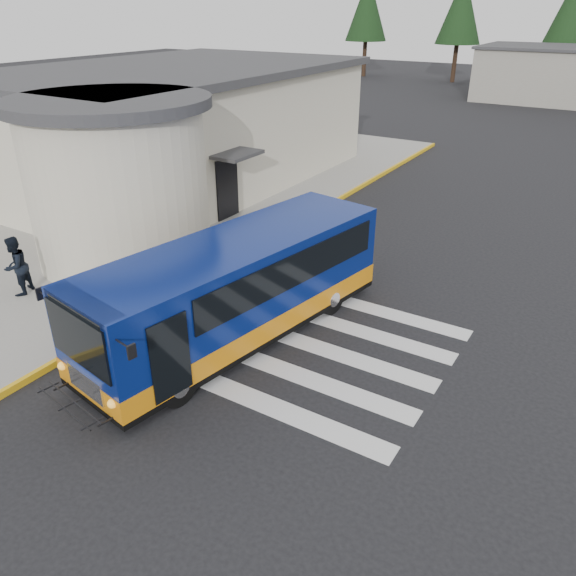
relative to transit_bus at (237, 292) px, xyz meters
The scene contains 9 objects.
ground 2.23m from the transit_bus, 44.62° to the left, with size 140.00×140.00×0.00m, color black.
sidewalk 9.39m from the transit_bus, 145.15° to the left, with size 10.00×34.00×0.15m, color gray.
curb_strip 6.08m from the transit_bus, 116.90° to the left, with size 0.12×34.00×0.16m, color gold.
station_building 12.65m from the transit_bus, 139.07° to the left, with size 12.70×18.70×4.80m.
crosswalk 1.54m from the transit_bus, 31.99° to the left, with size 8.00×5.35×0.01m.
transit_bus is the anchor object (origin of this frame).
pedestrian_a 5.09m from the transit_bus, behind, with size 0.68×0.44×1.86m, color black.
pedestrian_b 6.41m from the transit_bus, 165.58° to the right, with size 0.80×0.62×1.64m, color black.
bollard 3.67m from the transit_bus, 141.71° to the right, with size 0.09×0.09×1.08m, color black.
Camera 1 is at (5.88, -10.67, 7.27)m, focal length 35.00 mm.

